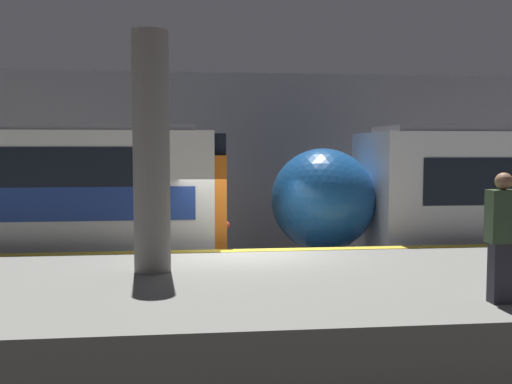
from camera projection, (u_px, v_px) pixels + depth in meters
The scene contains 5 objects.
ground_plane at pixel (243, 307), 11.84m from camera, with size 120.00×120.00×0.00m, color #282623.
platform at pixel (259, 315), 9.19m from camera, with size 40.00×5.27×1.16m.
station_rear_barrier at pixel (224, 164), 17.67m from camera, with size 50.00×0.15×5.34m.
support_pillar_near at pixel (151, 153), 9.53m from camera, with size 0.59×0.59×3.83m.
person_waiting at pixel (502, 234), 7.63m from camera, with size 0.38×0.24×1.68m.
Camera 1 is at (-1.08, -11.59, 3.14)m, focal length 42.00 mm.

